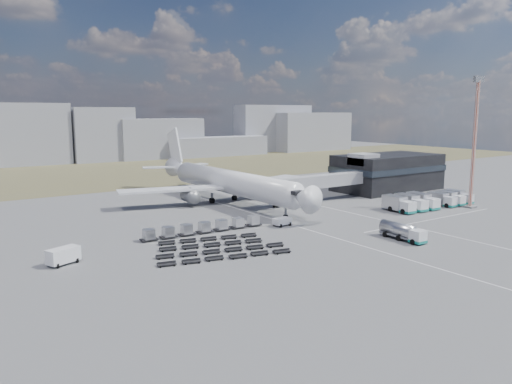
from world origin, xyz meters
TOP-DOWN VIEW (x-y plane):
  - ground at (0.00, 0.00)m, footprint 420.00×420.00m
  - grass_strip at (0.00, 110.00)m, footprint 420.00×90.00m
  - lane_markings at (9.77, 3.00)m, footprint 47.12×110.00m
  - terminal at (47.77, 23.96)m, footprint 30.40×16.40m
  - jet_bridge at (15.90, 20.42)m, footprint 30.30×3.80m
  - airliner at (0.00, 32.38)m, footprint 51.59×64.53m
  - skyline at (7.05, 150.55)m, footprint 315.80×25.85m
  - fuel_tanker at (6.60, -15.37)m, footprint 2.56×9.01m
  - pushback_tug at (-4.00, 4.96)m, footprint 3.66×2.28m
  - utility_van at (-45.29, 3.18)m, footprint 5.10×3.70m
  - catering_truck at (12.05, 33.33)m, footprint 4.56×6.20m
  - service_trucks_near at (29.47, 1.03)m, footprint 10.95×8.55m
  - service_trucks_far at (42.99, 0.33)m, footprint 9.43×7.21m
  - uld_row at (-19.36, 8.19)m, footprint 24.05×2.64m
  - baggage_dollies at (-23.14, -2.62)m, footprint 22.43×17.06m
  - floodlight_mast at (43.27, -4.79)m, footprint 2.83×2.30m

SIDE VIEW (x-z plane):
  - ground at x=0.00m, z-range 0.00..0.00m
  - grass_strip at x=0.00m, z-range 0.00..0.01m
  - lane_markings at x=9.77m, z-range 0.00..0.01m
  - baggage_dollies at x=-23.14m, z-range 0.00..0.65m
  - pushback_tug at x=-4.00m, z-range 0.00..1.55m
  - uld_row at x=-19.36m, z-range 0.18..2.04m
  - utility_van at x=-45.29m, z-range 0.00..2.45m
  - catering_truck at x=12.05m, z-range 0.03..2.67m
  - fuel_tanker at x=6.60m, z-range 0.00..2.89m
  - service_trucks_far at x=42.99m, z-range 0.12..2.95m
  - service_trucks_near at x=29.47m, z-range 0.14..3.33m
  - jet_bridge at x=15.90m, z-range 1.53..8.58m
  - terminal at x=47.77m, z-range -0.25..10.75m
  - airliner at x=0.00m, z-range -3.52..14.10m
  - skyline at x=7.05m, z-range -2.47..23.02m
  - floodlight_mast at x=43.27m, z-range 0.04..29.79m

